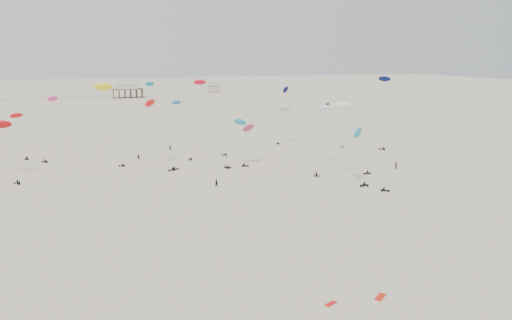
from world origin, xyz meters
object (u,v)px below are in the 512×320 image
object	(u,v)px
rig_8	(333,121)
rig_4	(241,132)
spectator_0	(216,187)
pavilion_main	(128,92)
pavilion_small	(214,88)
rig_0	(50,119)

from	to	relation	value
rig_8	rig_4	bearing A→B (deg)	62.55
rig_4	spectator_0	bearing A→B (deg)	2.14
pavilion_main	spectator_0	world-z (taller)	pavilion_main
rig_8	spectator_0	distance (m)	39.07
pavilion_small	rig_0	size ratio (longest dim) A/B	0.48
rig_4	rig_8	world-z (taller)	rig_8
pavilion_small	rig_4	bearing A→B (deg)	-101.87
rig_8	rig_0	bearing A→B (deg)	58.68
rig_0	rig_8	xyz separation A→B (m)	(74.18, -36.24, 0.99)
pavilion_main	rig_4	size ratio (longest dim) A/B	1.54
pavilion_main	pavilion_small	distance (m)	76.16
pavilion_main	rig_0	size ratio (longest dim) A/B	1.12
pavilion_small	rig_4	size ratio (longest dim) A/B	0.66
pavilion_main	rig_0	bearing A→B (deg)	-99.97
rig_8	spectator_0	xyz separation A→B (m)	(-35.42, -10.22, -12.94)
spectator_0	pavilion_main	bearing A→B (deg)	-51.29
pavilion_main	spectator_0	xyz separation A→B (m)	(1.74, -257.05, -4.22)
pavilion_main	rig_4	xyz separation A→B (m)	(13.83, -237.32, 5.49)
pavilion_main	rig_8	xyz separation A→B (m)	(37.16, -246.82, 8.72)
rig_4	rig_8	xyz separation A→B (m)	(23.33, -9.51, 3.23)
pavilion_main	pavilion_small	xyz separation A→B (m)	(70.00, 30.00, -0.74)
pavilion_small	spectator_0	size ratio (longest dim) A/B	3.96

